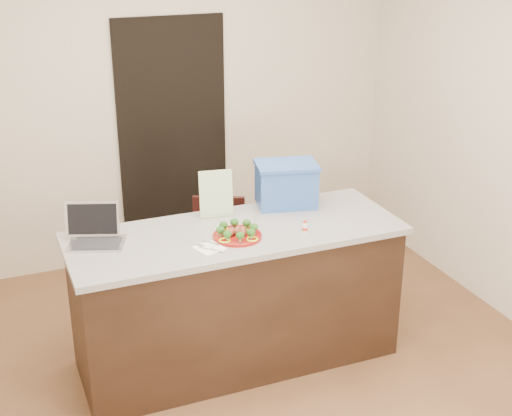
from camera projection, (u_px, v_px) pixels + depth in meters
name	position (u px, v px, depth m)	size (l,w,h in m)	color
ground	(251.00, 378.00, 4.49)	(4.00, 4.00, 0.00)	brown
room_shell	(251.00, 130.00, 3.88)	(4.00, 4.00, 4.00)	white
doorway	(173.00, 140.00, 5.85)	(0.90, 0.02, 2.00)	black
island	(237.00, 296.00, 4.53)	(2.06, 0.76, 0.92)	black
plate	(237.00, 236.00, 4.26)	(0.29, 0.29, 0.02)	maroon
meatballs	(237.00, 231.00, 4.25)	(0.12, 0.11, 0.04)	brown
broccoli	(237.00, 229.00, 4.24)	(0.25, 0.25, 0.04)	#1A4813
pepper_rings	(237.00, 234.00, 4.25)	(0.27, 0.27, 0.01)	#F1FF1A
napkin	(209.00, 248.00, 4.12)	(0.15, 0.15, 0.01)	white
fork	(206.00, 247.00, 4.12)	(0.08, 0.13, 0.00)	silver
knife	(215.00, 247.00, 4.11)	(0.08, 0.20, 0.01)	white
yogurt_bottle	(305.00, 228.00, 4.32)	(0.04, 0.04, 0.07)	silver
laptop	(95.00, 232.00, 4.19)	(0.38, 0.35, 0.23)	#BABABF
leaflet	(216.00, 194.00, 4.51)	(0.21, 0.00, 0.31)	white
blue_box	(286.00, 184.00, 4.70)	(0.45, 0.37, 0.29)	#2F58AA
chair	(224.00, 248.00, 5.14)	(0.50, 0.51, 0.85)	#361310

